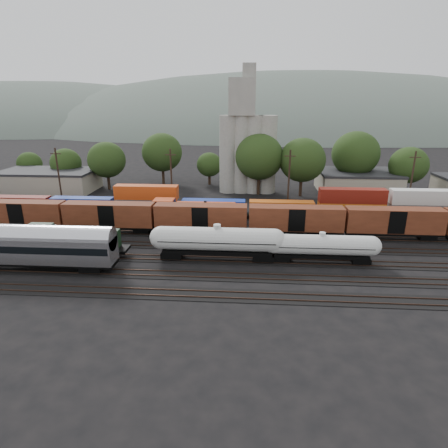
# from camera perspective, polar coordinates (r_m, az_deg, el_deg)

# --- Properties ---
(ground) EXTENTS (600.00, 600.00, 0.00)m
(ground) POSITION_cam_1_polar(r_m,az_deg,el_deg) (57.42, -0.43, -3.47)
(ground) COLOR black
(tracks) EXTENTS (180.00, 33.20, 0.20)m
(tracks) POSITION_cam_1_polar(r_m,az_deg,el_deg) (57.40, -0.43, -3.42)
(tracks) COLOR black
(tracks) RESTS_ON ground
(green_locomotive) EXTENTS (15.97, 2.82, 4.23)m
(green_locomotive) POSITION_cam_1_polar(r_m,az_deg,el_deg) (57.87, -22.88, -2.24)
(green_locomotive) COLOR black
(green_locomotive) RESTS_ON ground
(tank_car_a) EXTENTS (18.87, 3.38, 4.95)m
(tank_car_a) POSITION_cam_1_polar(r_m,az_deg,el_deg) (51.73, -1.04, -2.52)
(tank_car_a) COLOR silver
(tank_car_a) RESTS_ON ground
(tank_car_b) EXTENTS (15.92, 2.85, 4.17)m
(tank_car_b) POSITION_cam_1_polar(r_m,az_deg,el_deg) (52.64, 14.63, -3.27)
(tank_car_b) COLOR silver
(tank_car_b) RESTS_ON ground
(passenger_coach) EXTENTS (26.37, 3.25, 5.99)m
(passenger_coach) POSITION_cam_1_polar(r_m,az_deg,el_deg) (55.62, -29.30, -2.67)
(passenger_coach) COLOR silver
(passenger_coach) RESTS_ON ground
(orange_locomotive) EXTENTS (17.53, 2.92, 4.38)m
(orange_locomotive) POSITION_cam_1_polar(r_m,az_deg,el_deg) (66.76, -5.39, 1.90)
(orange_locomotive) COLOR black
(orange_locomotive) RESTS_ON ground
(boxcar_string) EXTENTS (184.40, 2.90, 4.20)m
(boxcar_string) POSITION_cam_1_polar(r_m,az_deg,el_deg) (62.79, 17.87, 0.58)
(boxcar_string) COLOR black
(boxcar_string) RESTS_ON ground
(container_wall) EXTENTS (160.00, 2.60, 5.80)m
(container_wall) POSITION_cam_1_polar(r_m,az_deg,el_deg) (71.01, -1.77, 3.07)
(container_wall) COLOR black
(container_wall) RESTS_ON ground
(grain_silo) EXTENTS (13.40, 5.00, 29.00)m
(grain_silo) POSITION_cam_1_polar(r_m,az_deg,el_deg) (89.69, 3.52, 11.91)
(grain_silo) COLOR #9A978D
(grain_silo) RESTS_ON ground
(industrial_sheds) EXTENTS (119.38, 17.26, 5.10)m
(industrial_sheds) POSITION_cam_1_polar(r_m,az_deg,el_deg) (90.38, 5.54, 6.32)
(industrial_sheds) COLOR #9E937F
(industrial_sheds) RESTS_ON ground
(tree_band) EXTENTS (165.68, 21.26, 14.35)m
(tree_band) POSITION_cam_1_polar(r_m,az_deg,el_deg) (91.77, 5.27, 9.76)
(tree_band) COLOR black
(tree_band) RESTS_ON ground
(utility_poles) EXTENTS (122.20, 0.36, 12.00)m
(utility_poles) POSITION_cam_1_polar(r_m,az_deg,el_deg) (76.75, 0.85, 7.01)
(utility_poles) COLOR black
(utility_poles) RESTS_ON ground
(distant_hills) EXTENTS (860.00, 286.00, 130.00)m
(distant_hills) POSITION_cam_1_polar(r_m,az_deg,el_deg) (316.52, 7.72, 10.68)
(distant_hills) COLOR #59665B
(distant_hills) RESTS_ON ground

